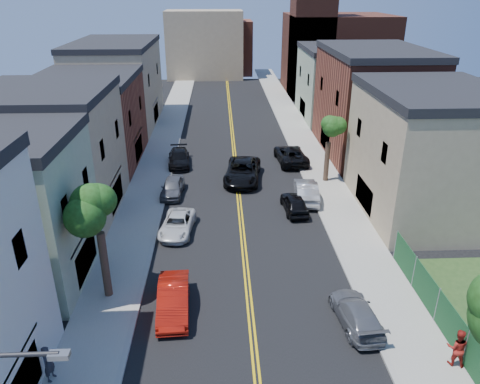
{
  "coord_description": "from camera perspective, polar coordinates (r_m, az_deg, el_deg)",
  "views": [
    {
      "loc": [
        -1.45,
        -7.59,
        16.06
      ],
      "look_at": [
        -0.05,
        23.62,
        2.0
      ],
      "focal_mm": 34.38,
      "sensor_mm": 36.0,
      "label": 1
    }
  ],
  "objects": [
    {
      "name": "bldg_right_tan",
      "position": [
        37.02,
        22.31,
        4.18
      ],
      "size": [
        9.0,
        12.0,
        9.0
      ],
      "primitive_type": "cube",
      "color": "#998466",
      "rests_on": "ground"
    },
    {
      "name": "fence_right",
      "position": [
        25.22,
        24.66,
        -14.78
      ],
      "size": [
        0.04,
        15.0,
        1.9
      ],
      "primitive_type": "cube",
      "color": "#143F1E",
      "rests_on": "sidewalk_right"
    },
    {
      "name": "bldg_left_brick",
      "position": [
        46.94,
        -18.18,
        8.14
      ],
      "size": [
        9.0,
        12.0,
        8.0
      ],
      "primitive_type": "cube",
      "color": "brown",
      "rests_on": "ground"
    },
    {
      "name": "church",
      "position": [
        77.26,
        11.26,
        17.24
      ],
      "size": [
        16.2,
        14.2,
        22.6
      ],
      "color": "#4C2319",
      "rests_on": "ground"
    },
    {
      "name": "dark_car_right_far",
      "position": [
        45.82,
        6.32,
        4.64
      ],
      "size": [
        3.08,
        5.98,
        1.61
      ],
      "primitive_type": "imported",
      "rotation": [
        0.0,
        0.0,
        3.21
      ],
      "color": "black",
      "rests_on": "ground"
    },
    {
      "name": "bldg_right_brick",
      "position": [
        49.4,
        15.99,
        10.37
      ],
      "size": [
        9.0,
        14.0,
        10.0
      ],
      "primitive_type": "cube",
      "color": "brown",
      "rests_on": "ground"
    },
    {
      "name": "curb_left",
      "position": [
        50.43,
        -7.83,
        5.52
      ],
      "size": [
        0.3,
        100.0,
        0.15
      ],
      "primitive_type": "cube",
      "color": "gray",
      "rests_on": "ground"
    },
    {
      "name": "black_car_left",
      "position": [
        45.24,
        -7.58,
        4.19
      ],
      "size": [
        2.36,
        5.07,
        1.43
      ],
      "primitive_type": "imported",
      "rotation": [
        0.0,
        0.0,
        0.07
      ],
      "color": "black",
      "rests_on": "ground"
    },
    {
      "name": "grey_car_left",
      "position": [
        38.73,
        -8.36,
        0.63
      ],
      "size": [
        1.99,
        4.36,
        1.45
      ],
      "primitive_type": "imported",
      "rotation": [
        0.0,
        0.0,
        -0.07
      ],
      "color": "#515358",
      "rests_on": "ground"
    },
    {
      "name": "bldg_right_palegrn",
      "position": [
        62.69,
        12.05,
        12.86
      ],
      "size": [
        9.0,
        12.0,
        8.5
      ],
      "primitive_type": "cube",
      "color": "gray",
      "rests_on": "ground"
    },
    {
      "name": "red_sedan",
      "position": [
        25.42,
        -8.26,
        -13.05
      ],
      "size": [
        1.86,
        4.75,
        1.54
      ],
      "primitive_type": "imported",
      "rotation": [
        0.0,
        0.0,
        0.05
      ],
      "color": "#AE160B",
      "rests_on": "ground"
    },
    {
      "name": "sidewalk_right",
      "position": [
        51.07,
        8.15,
        5.74
      ],
      "size": [
        3.2,
        100.0,
        0.15
      ],
      "primitive_type": "cube",
      "color": "gray",
      "rests_on": "ground"
    },
    {
      "name": "pedestrian_left",
      "position": [
        22.92,
        -22.63,
        -19.03
      ],
      "size": [
        0.58,
        0.74,
        1.79
      ],
      "primitive_type": "imported",
      "rotation": [
        0.0,
        0.0,
        1.31
      ],
      "color": "#26252D",
      "rests_on": "sidewalk_left"
    },
    {
      "name": "bldg_left_tan_near",
      "position": [
        36.79,
        -22.43,
        4.03
      ],
      "size": [
        9.0,
        10.0,
        9.0
      ],
      "primitive_type": "cube",
      "color": "#998466",
      "rests_on": "ground"
    },
    {
      "name": "tree_right_far",
      "position": [
        40.1,
        11.17,
        8.88
      ],
      "size": [
        4.4,
        4.4,
        8.03
      ],
      "color": "#39261C",
      "rests_on": "sidewalk_right"
    },
    {
      "name": "sidewalk_left",
      "position": [
        50.62,
        -9.81,
        5.46
      ],
      "size": [
        3.2,
        100.0,
        0.15
      ],
      "primitive_type": "cube",
      "color": "gray",
      "rests_on": "ground"
    },
    {
      "name": "backdrop_center",
      "position": [
        94.25,
        -1.76,
        17.48
      ],
      "size": [
        10.0,
        8.0,
        10.0
      ],
      "primitive_type": "cube",
      "color": "brown",
      "rests_on": "ground"
    },
    {
      "name": "silver_car_right",
      "position": [
        37.74,
        8.21,
        0.13
      ],
      "size": [
        2.12,
        5.05,
        1.62
      ],
      "primitive_type": "imported",
      "rotation": [
        0.0,
        0.0,
        3.06
      ],
      "color": "#95969C",
      "rests_on": "ground"
    },
    {
      "name": "pedestrian_right",
      "position": [
        24.06,
        25.33,
        -17.04
      ],
      "size": [
        1.11,
        0.98,
        1.9
      ],
      "primitive_type": "imported",
      "rotation": [
        0.0,
        0.0,
        2.81
      ],
      "color": "maroon",
      "rests_on": "sidewalk_right"
    },
    {
      "name": "black_car_right",
      "position": [
        35.75,
        6.78,
        -1.39
      ],
      "size": [
        1.93,
        4.24,
        1.41
      ],
      "primitive_type": "imported",
      "rotation": [
        0.0,
        0.0,
        3.21
      ],
      "color": "black",
      "rests_on": "ground"
    },
    {
      "name": "bldg_left_tan_far",
      "position": [
        60.02,
        -14.96,
        12.58
      ],
      "size": [
        9.0,
        16.0,
        9.5
      ],
      "primitive_type": "cube",
      "color": "#998466",
      "rests_on": "ground"
    },
    {
      "name": "grey_car_right",
      "position": [
        25.19,
        14.23,
        -14.37
      ],
      "size": [
        2.23,
        4.67,
        1.31
      ],
      "primitive_type": "imported",
      "rotation": [
        0.0,
        0.0,
        3.23
      ],
      "color": "#5C5E64",
      "rests_on": "ground"
    },
    {
      "name": "black_suv_lane",
      "position": [
        41.16,
        0.32,
        2.61
      ],
      "size": [
        3.81,
        6.77,
        1.79
      ],
      "primitive_type": "imported",
      "rotation": [
        0.0,
        0.0,
        -0.14
      ],
      "color": "black",
      "rests_on": "ground"
    },
    {
      "name": "curb_right",
      "position": [
        50.78,
        6.2,
        5.74
      ],
      "size": [
        0.3,
        100.0,
        0.15
      ],
      "primitive_type": "cube",
      "color": "gray",
      "rests_on": "ground"
    },
    {
      "name": "white_pickup",
      "position": [
        32.88,
        -7.78,
        -3.99
      ],
      "size": [
        2.61,
        4.8,
        1.28
      ],
      "primitive_type": "imported",
      "rotation": [
        0.0,
        0.0,
        -0.11
      ],
      "color": "silver",
      "rests_on": "ground"
    },
    {
      "name": "tree_left_mid",
      "position": [
        24.45,
        -17.59,
        0.22
      ],
      "size": [
        5.2,
        5.2,
        9.29
      ],
      "color": "#39261C",
      "rests_on": "sidewalk_left"
    },
    {
      "name": "backdrop_left",
      "position": [
        90.19,
        -4.39,
        17.76
      ],
      "size": [
        14.0,
        8.0,
        12.0
      ],
      "primitive_type": "cube",
      "color": "#998466",
      "rests_on": "ground"
    }
  ]
}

